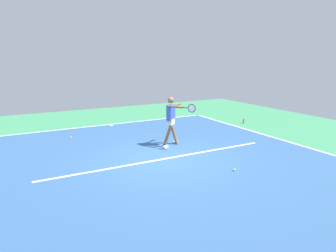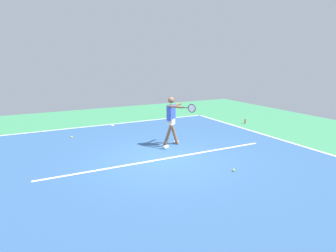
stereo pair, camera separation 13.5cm
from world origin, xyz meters
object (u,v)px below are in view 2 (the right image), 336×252
tennis_player (172,118)px  tennis_ball_near_player (72,137)px  tennis_ball_far_corner (234,170)px  water_bottle (245,121)px

tennis_player → tennis_ball_near_player: size_ratio=27.20×
tennis_ball_far_corner → tennis_ball_near_player: bearing=-59.6°
water_bottle → tennis_ball_far_corner: bearing=45.6°
tennis_player → tennis_ball_near_player: (3.08, -2.76, -0.99)m
tennis_ball_near_player → water_bottle: 8.08m
tennis_ball_near_player → water_bottle: water_bottle is taller
tennis_player → water_bottle: tennis_player is taller
tennis_ball_far_corner → water_bottle: (-4.59, -4.69, 0.08)m
tennis_ball_near_player → tennis_ball_far_corner: same height
tennis_player → water_bottle: 5.27m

